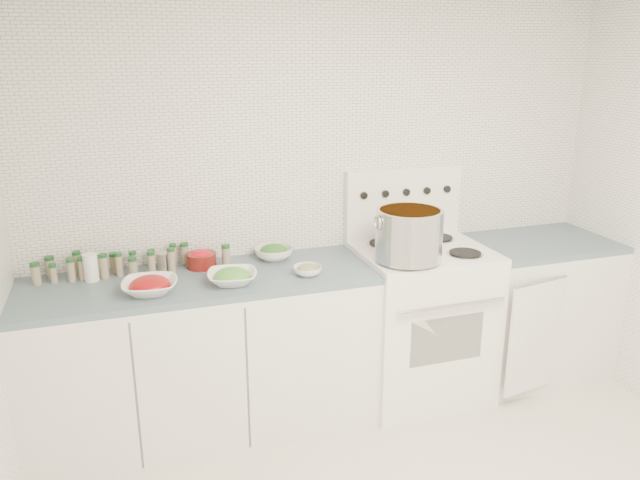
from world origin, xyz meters
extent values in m
cube|color=white|center=(0.00, 1.51, 1.25)|extent=(3.50, 0.02, 2.50)
cube|color=white|center=(-0.82, 1.19, 0.43)|extent=(1.85, 0.62, 0.86)
cube|color=slate|center=(-0.82, 1.19, 0.88)|extent=(1.85, 0.62, 0.03)
cube|color=white|center=(0.48, 1.18, 0.46)|extent=(0.76, 0.65, 0.92)
cube|color=black|center=(0.48, 0.86, 0.50)|extent=(0.45, 0.01, 0.28)
cylinder|color=silver|center=(0.48, 0.82, 0.72)|extent=(0.65, 0.02, 0.02)
cube|color=white|center=(0.48, 1.18, 0.93)|extent=(0.76, 0.65, 0.01)
cube|color=white|center=(0.48, 1.47, 1.15)|extent=(0.76, 0.06, 0.43)
cylinder|color=silver|center=(0.30, 1.02, 0.94)|extent=(0.21, 0.21, 0.01)
cylinder|color=black|center=(0.30, 1.02, 0.94)|extent=(0.18, 0.18, 0.01)
cylinder|color=silver|center=(0.66, 1.02, 0.94)|extent=(0.21, 0.21, 0.01)
cylinder|color=black|center=(0.66, 1.02, 0.94)|extent=(0.18, 0.18, 0.01)
cylinder|color=silver|center=(0.30, 1.33, 0.94)|extent=(0.21, 0.21, 0.01)
cylinder|color=black|center=(0.30, 1.33, 0.94)|extent=(0.18, 0.18, 0.01)
cylinder|color=silver|center=(0.66, 1.33, 0.94)|extent=(0.21, 0.21, 0.01)
cylinder|color=black|center=(0.66, 1.33, 0.94)|extent=(0.18, 0.18, 0.01)
cylinder|color=black|center=(0.20, 1.44, 1.22)|extent=(0.04, 0.02, 0.04)
cylinder|color=black|center=(0.34, 1.44, 1.22)|extent=(0.04, 0.02, 0.04)
cylinder|color=black|center=(0.48, 1.44, 1.22)|extent=(0.04, 0.02, 0.04)
cylinder|color=black|center=(0.62, 1.44, 1.22)|extent=(0.04, 0.02, 0.04)
cylinder|color=black|center=(0.76, 1.44, 1.22)|extent=(0.04, 0.02, 0.04)
cube|color=white|center=(1.30, 1.19, 0.43)|extent=(0.89, 0.62, 0.86)
cube|color=slate|center=(1.30, 1.19, 0.88)|extent=(0.89, 0.62, 0.03)
cube|color=white|center=(1.07, 0.85, 0.43)|extent=(0.40, 0.09, 0.70)
cylinder|color=silver|center=(0.30, 1.01, 1.09)|extent=(0.37, 0.37, 0.28)
cylinder|color=#C76F1C|center=(0.30, 1.01, 1.21)|extent=(0.33, 0.33, 0.03)
torus|color=silver|center=(0.11, 1.01, 1.17)|extent=(0.01, 0.09, 0.09)
torus|color=silver|center=(0.48, 1.01, 1.17)|extent=(0.01, 0.09, 0.09)
imported|color=white|center=(-1.09, 1.06, 0.93)|extent=(0.31, 0.31, 0.07)
ellipsoid|color=#A10F0D|center=(-1.09, 1.06, 0.95)|extent=(0.19, 0.19, 0.09)
imported|color=white|center=(-0.67, 1.07, 0.93)|extent=(0.30, 0.30, 0.06)
ellipsoid|color=#3C902F|center=(-0.67, 1.07, 0.94)|extent=(0.18, 0.18, 0.08)
imported|color=white|center=(-0.37, 1.38, 0.93)|extent=(0.24, 0.24, 0.07)
ellipsoid|color=#1B5719|center=(-0.37, 1.38, 0.95)|extent=(0.16, 0.16, 0.07)
imported|color=white|center=(-0.27, 1.06, 0.92)|extent=(0.19, 0.19, 0.05)
ellipsoid|color=#334A1D|center=(-0.27, 1.06, 0.94)|extent=(0.11, 0.11, 0.05)
cylinder|color=maroon|center=(-0.79, 1.36, 0.94)|extent=(0.16, 0.16, 0.08)
ellipsoid|color=red|center=(-0.79, 1.36, 0.97)|extent=(0.12, 0.12, 0.06)
cylinder|color=white|center=(-1.36, 1.33, 0.97)|extent=(0.09, 0.09, 0.15)
cylinder|color=#B5A999|center=(-0.99, 1.39, 0.95)|extent=(0.08, 0.08, 0.10)
cylinder|color=gray|center=(-1.57, 1.45, 0.95)|extent=(0.05, 0.05, 0.10)
cylinder|color=#14491D|center=(-1.57, 1.45, 1.01)|extent=(0.05, 0.05, 0.02)
cylinder|color=gray|center=(-1.43, 1.44, 0.96)|extent=(0.04, 0.04, 0.12)
cylinder|color=#14491D|center=(-1.43, 1.44, 1.03)|extent=(0.04, 0.04, 0.02)
cylinder|color=gray|center=(-1.34, 1.43, 0.94)|extent=(0.04, 0.04, 0.09)
cylinder|color=#14491D|center=(-1.34, 1.43, 1.00)|extent=(0.04, 0.04, 0.02)
cylinder|color=gray|center=(-1.25, 1.43, 0.95)|extent=(0.05, 0.05, 0.09)
cylinder|color=#14491D|center=(-1.25, 1.43, 1.00)|extent=(0.05, 0.05, 0.02)
cylinder|color=gray|center=(-1.15, 1.43, 0.95)|extent=(0.04, 0.04, 0.09)
cylinder|color=#14491D|center=(-1.15, 1.43, 1.00)|extent=(0.04, 0.04, 0.02)
cylinder|color=gray|center=(-1.05, 1.44, 0.94)|extent=(0.04, 0.04, 0.09)
cylinder|color=#14491D|center=(-1.05, 1.44, 1.00)|extent=(0.04, 0.04, 0.02)
cylinder|color=gray|center=(-0.93, 1.44, 0.95)|extent=(0.04, 0.04, 0.11)
cylinder|color=#14491D|center=(-0.93, 1.44, 1.02)|extent=(0.04, 0.04, 0.02)
cylinder|color=gray|center=(-0.87, 1.45, 0.95)|extent=(0.04, 0.04, 0.10)
cylinder|color=#14491D|center=(-0.87, 1.45, 1.01)|extent=(0.05, 0.05, 0.02)
cylinder|color=gray|center=(-1.55, 1.36, 0.94)|extent=(0.04, 0.04, 0.09)
cylinder|color=#14491D|center=(-1.55, 1.36, 0.99)|extent=(0.04, 0.04, 0.02)
cylinder|color=gray|center=(-1.46, 1.35, 0.95)|extent=(0.04, 0.04, 0.11)
cylinder|color=#14491D|center=(-1.46, 1.35, 1.02)|extent=(0.04, 0.04, 0.02)
cylinder|color=gray|center=(-1.30, 1.34, 0.96)|extent=(0.04, 0.04, 0.12)
cylinder|color=#14491D|center=(-1.30, 1.34, 1.03)|extent=(0.04, 0.04, 0.02)
cylinder|color=gray|center=(-1.22, 1.36, 0.96)|extent=(0.04, 0.04, 0.11)
cylinder|color=#14491D|center=(-1.22, 1.36, 1.02)|extent=(0.04, 0.04, 0.02)
cylinder|color=gray|center=(-1.15, 1.34, 0.94)|extent=(0.05, 0.05, 0.09)
cylinder|color=#14491D|center=(-1.15, 1.34, 0.99)|extent=(0.05, 0.05, 0.02)
cylinder|color=gray|center=(-1.06, 1.34, 0.95)|extent=(0.04, 0.04, 0.11)
cylinder|color=#14491D|center=(-1.06, 1.34, 1.02)|extent=(0.04, 0.04, 0.02)
cylinder|color=gray|center=(-0.95, 1.34, 0.96)|extent=(0.04, 0.04, 0.12)
cylinder|color=#14491D|center=(-0.95, 1.34, 1.03)|extent=(0.04, 0.04, 0.02)
cylinder|color=gray|center=(-0.65, 1.35, 0.95)|extent=(0.05, 0.05, 0.10)
cylinder|color=#14491D|center=(-0.65, 1.35, 1.01)|extent=(0.05, 0.05, 0.02)
cylinder|color=gray|center=(-1.63, 1.36, 0.95)|extent=(0.05, 0.05, 0.10)
cylinder|color=#14491D|center=(-1.63, 1.36, 1.01)|extent=(0.05, 0.05, 0.02)
cylinder|color=gray|center=(-1.41, 1.36, 0.95)|extent=(0.04, 0.04, 0.11)
cylinder|color=#14491D|center=(-1.41, 1.36, 1.02)|extent=(0.04, 0.04, 0.02)
camera|label=1|loc=(-1.19, -1.93, 2.06)|focal=35.00mm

